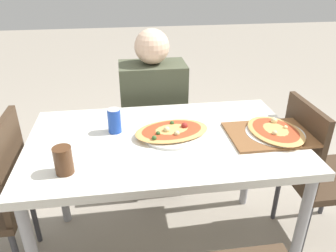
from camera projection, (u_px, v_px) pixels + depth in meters
name	position (u px, v px, depth m)	size (l,w,h in m)	color
ground_plane	(165.00, 249.00, 1.95)	(14.00, 14.00, 0.00)	#9E9384
dining_table	(164.00, 151.00, 1.63)	(1.32, 0.79, 0.76)	silver
chair_far_seated	(152.00, 121.00, 2.36)	(0.40, 0.40, 0.89)	#3F2D1E
chair_side_right	(315.00, 169.00, 1.82)	(0.40, 0.40, 0.89)	#3F2D1E
person_seated	(153.00, 102.00, 2.17)	(0.42, 0.28, 1.17)	#2D2D38
pizza_main	(172.00, 132.00, 1.62)	(0.41, 0.30, 0.06)	white
soda_can	(114.00, 121.00, 1.63)	(0.07, 0.07, 0.12)	#1E47B2
drink_glass	(63.00, 160.00, 1.32)	(0.08, 0.08, 0.12)	#4C2D19
serving_tray	(269.00, 134.00, 1.62)	(0.40, 0.30, 0.01)	brown
pizza_second	(275.00, 132.00, 1.62)	(0.30, 0.36, 0.06)	white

